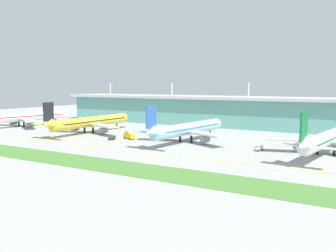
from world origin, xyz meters
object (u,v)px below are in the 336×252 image
fuel_truck (129,135)px  baggage_cart (259,148)px  airliner_nearest (23,117)px  airliner_far_middle (327,138)px  airliner_near_middle (90,122)px  airliner_center (187,129)px  pushback_tug (112,138)px

fuel_truck → baggage_cart: fuel_truck is taller
airliner_nearest → airliner_far_middle: 188.06m
airliner_nearest → fuel_truck: bearing=-5.7°
airliner_near_middle → airliner_center: same height
fuel_truck → baggage_cart: size_ratio=1.91×
airliner_far_middle → airliner_near_middle: bearing=179.3°
airliner_center → airliner_near_middle: bearing=178.6°
baggage_cart → airliner_near_middle: bearing=175.6°
airliner_near_middle → airliner_far_middle: (127.38, -1.45, 0.00)m
pushback_tug → baggage_cart: size_ratio=1.23×
airliner_near_middle → airliner_far_middle: bearing=-0.7°
airliner_far_middle → fuel_truck: 93.96m
airliner_near_middle → pushback_tug: bearing=-27.5°
airliner_near_middle → airliner_center: (64.22, -1.61, -0.00)m
airliner_far_middle → pushback_tug: (-99.49, -13.07, -5.36)m
pushback_tug → baggage_cart: bearing=5.2°
airliner_nearest → airliner_far_middle: bearing=-0.9°
airliner_nearest → airliner_near_middle: (60.66, -1.45, -0.00)m
airliner_center → pushback_tug: 38.93m
airliner_near_middle → airliner_center: 64.24m
airliner_nearest → fuel_truck: (94.40, -9.45, -4.19)m
pushback_tug → baggage_cart: (73.80, 6.70, 0.16)m
airliner_center → fuel_truck: bearing=-168.2°
airliner_near_middle → pushback_tug: (27.89, -14.52, -5.36)m
airliner_nearest → fuel_truck: 94.96m
airliner_nearest → pushback_tug: (88.54, -15.96, -5.36)m
pushback_tug → airliner_center: bearing=19.6°
fuel_truck → baggage_cart: 67.96m
fuel_truck → airliner_near_middle: bearing=166.7°
airliner_near_middle → pushback_tug: size_ratio=14.31×
airliner_center → baggage_cart: 38.33m
airliner_nearest → baggage_cart: size_ratio=17.79×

